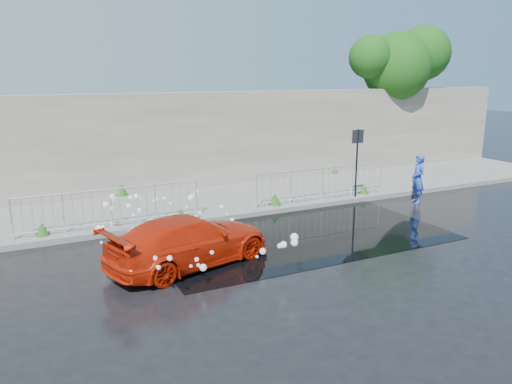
# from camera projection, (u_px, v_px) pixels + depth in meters

# --- Properties ---
(ground) EXTENTS (90.00, 90.00, 0.00)m
(ground) POSITION_uv_depth(u_px,v_px,m) (296.00, 246.00, 12.80)
(ground) COLOR black
(ground) RESTS_ON ground
(pavement) EXTENTS (30.00, 4.00, 0.15)m
(pavement) POSITION_uv_depth(u_px,v_px,m) (222.00, 200.00, 17.14)
(pavement) COLOR #5F5F5B
(pavement) RESTS_ON ground
(curb) EXTENTS (30.00, 0.25, 0.16)m
(curb) POSITION_uv_depth(u_px,v_px,m) (247.00, 214.00, 15.39)
(curb) COLOR #5F5F5B
(curb) RESTS_ON ground
(retaining_wall) EXTENTS (30.00, 0.60, 3.50)m
(retaining_wall) POSITION_uv_depth(u_px,v_px,m) (199.00, 140.00, 18.63)
(retaining_wall) COLOR #696559
(retaining_wall) RESTS_ON pavement
(puddle) EXTENTS (8.00, 5.00, 0.01)m
(puddle) POSITION_uv_depth(u_px,v_px,m) (293.00, 233.00, 13.88)
(puddle) COLOR black
(puddle) RESTS_ON ground
(sign_post) EXTENTS (0.45, 0.06, 2.50)m
(sign_post) POSITION_uv_depth(u_px,v_px,m) (357.00, 152.00, 16.90)
(sign_post) COLOR black
(sign_post) RESTS_ON ground
(tree) EXTENTS (5.18, 3.05, 6.45)m
(tree) POSITION_uv_depth(u_px,v_px,m) (401.00, 62.00, 22.34)
(tree) COLOR #332114
(tree) RESTS_ON ground
(railing_left) EXTENTS (5.05, 0.05, 1.10)m
(railing_left) POSITION_uv_depth(u_px,v_px,m) (111.00, 206.00, 13.82)
(railing_left) COLOR silver
(railing_left) RESTS_ON pavement
(railing_right) EXTENTS (5.05, 0.05, 1.10)m
(railing_right) POSITION_uv_depth(u_px,v_px,m) (322.00, 182.00, 16.84)
(railing_right) COLOR silver
(railing_right) RESTS_ON pavement
(weeds) EXTENTS (12.17, 3.93, 0.41)m
(weeds) POSITION_uv_depth(u_px,v_px,m) (217.00, 197.00, 16.52)
(weeds) COLOR #124413
(weeds) RESTS_ON pavement
(water_spray) EXTENTS (3.71, 5.33, 0.92)m
(water_spray) POSITION_uv_depth(u_px,v_px,m) (178.00, 226.00, 12.22)
(water_spray) COLOR white
(water_spray) RESTS_ON ground
(red_car) EXTENTS (4.29, 2.65, 1.16)m
(red_car) POSITION_uv_depth(u_px,v_px,m) (190.00, 241.00, 11.48)
(red_car) COLOR #B31B07
(red_car) RESTS_ON ground
(person) EXTENTS (0.55, 0.69, 1.66)m
(person) POSITION_uv_depth(u_px,v_px,m) (418.00, 179.00, 16.93)
(person) COLOR #2442B4
(person) RESTS_ON ground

